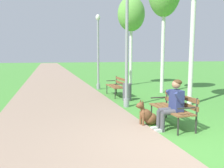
{
  "coord_description": "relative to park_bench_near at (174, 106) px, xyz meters",
  "views": [
    {
      "loc": [
        -2.58,
        -3.72,
        1.82
      ],
      "look_at": [
        -0.55,
        3.34,
        0.9
      ],
      "focal_mm": 36.03,
      "sensor_mm": 36.0,
      "label": 1
    }
  ],
  "objects": [
    {
      "name": "ground_plane",
      "position": [
        -0.56,
        -1.34,
        -0.51
      ],
      "size": [
        120.0,
        120.0,
        0.0
      ],
      "primitive_type": "plane",
      "color": "#478E38"
    },
    {
      "name": "park_bench_near",
      "position": [
        0.0,
        0.0,
        0.0
      ],
      "size": [
        0.55,
        1.5,
        0.85
      ],
      "color": "brown",
      "rests_on": "ground"
    },
    {
      "name": "litter_bin",
      "position": [
        -0.03,
        3.48,
        -0.16
      ],
      "size": [
        0.36,
        0.36,
        0.7
      ],
      "primitive_type": "cylinder",
      "color": "#515156",
      "rests_on": "ground"
    },
    {
      "name": "paved_path",
      "position": [
        -2.66,
        22.66,
        -0.49
      ],
      "size": [
        3.92,
        60.0,
        0.04
      ],
      "primitive_type": "cube",
      "color": "gray",
      "rests_on": "ground"
    },
    {
      "name": "park_bench_mid",
      "position": [
        -0.1,
        4.65,
        0.0
      ],
      "size": [
        0.55,
        1.5,
        0.85
      ],
      "color": "brown",
      "rests_on": "ground"
    },
    {
      "name": "birch_tree_fourth",
      "position": [
        1.94,
        8.28,
        3.81
      ],
      "size": [
        1.69,
        1.56,
        5.43
      ],
      "color": "silver",
      "rests_on": "ground"
    },
    {
      "name": "person_seated_on_near_bench",
      "position": [
        -0.21,
        -0.26,
        0.17
      ],
      "size": [
        0.74,
        0.49,
        1.25
      ],
      "color": "#4C4C51",
      "rests_on": "ground"
    },
    {
      "name": "dog_brown",
      "position": [
        -0.65,
        0.2,
        -0.25
      ],
      "size": [
        0.83,
        0.35,
        0.71
      ],
      "color": "brown",
      "rests_on": "ground"
    },
    {
      "name": "lamp_post_mid",
      "position": [
        -0.47,
        6.89,
        1.56
      ],
      "size": [
        0.24,
        0.24,
        4.0
      ],
      "color": "gray",
      "rests_on": "ground"
    },
    {
      "name": "lamp_post_near",
      "position": [
        -0.45,
        2.41,
        1.57
      ],
      "size": [
        0.24,
        0.24,
        4.02
      ],
      "color": "gray",
      "rests_on": "ground"
    }
  ]
}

